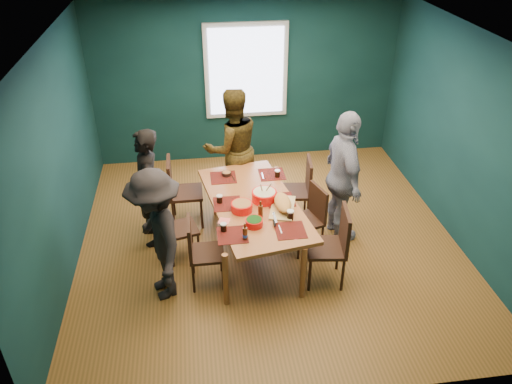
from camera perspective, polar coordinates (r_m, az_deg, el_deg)
The scene contains 26 objects.
room at distance 6.34m, azimuth 1.23°, elevation 5.98°, with size 5.01×5.01×2.71m.
dining_table at distance 6.23m, azimuth -0.23°, elevation -1.70°, with size 1.32×2.15×0.76m.
chair_left_far at distance 6.93m, azimuth -8.83°, elevation 0.55°, with size 0.45×0.45×1.00m.
chair_left_mid at distance 6.31m, azimuth -9.38°, elevation -3.70°, with size 0.48×0.48×0.88m.
chair_left_near at distance 5.87m, azimuth -6.54°, elevation -6.36°, with size 0.41×0.41×0.89m.
chair_right_far at distance 6.96m, azimuth 5.16°, elevation 0.71°, with size 0.48×0.48×0.95m.
chair_right_mid at distance 6.44m, azimuth 6.29°, elevation -2.48°, with size 0.50×0.50×0.89m.
chair_right_near at distance 5.90m, azimuth 8.95°, elevation -5.58°, with size 0.50×0.50×1.00m.
person_far_left at distance 6.53m, azimuth -12.25°, elevation 0.40°, with size 0.59×0.39×1.62m, color black.
person_back at distance 7.22m, azimuth -2.72°, elevation 5.07°, with size 0.86×0.67×1.78m, color black.
person_right at distance 6.52m, azimuth 9.96°, elevation 1.62°, with size 1.06×0.44×1.80m, color white.
person_near_left at distance 5.63m, azimuth -11.24°, elevation -4.97°, with size 1.05×0.60×1.63m, color black.
bowl_salad at distance 6.00m, azimuth -1.64°, elevation -1.67°, with size 0.26×0.26×0.11m.
bowl_dumpling at distance 6.19m, azimuth 0.95°, elevation -0.41°, with size 0.31×0.31×0.29m.
bowl_herbs at distance 5.75m, azimuth -0.21°, elevation -3.46°, with size 0.21×0.21×0.09m.
cutting_board at distance 6.04m, azimuth 3.05°, elevation -1.36°, with size 0.42×0.70×0.15m.
small_bowl at distance 6.75m, azimuth -3.38°, elevation 2.12°, with size 0.13×0.13×0.05m.
beer_bottle_a at distance 5.52m, azimuth -1.26°, elevation -4.78°, with size 0.06×0.06×0.22m.
beer_bottle_b at distance 5.87m, azimuth 0.52°, elevation -2.18°, with size 0.06×0.06×0.22m.
cola_glass_a at distance 5.66m, azimuth -3.74°, elevation -4.01°, with size 0.07×0.07×0.10m.
cola_glass_b at distance 5.86m, azimuth 3.94°, elevation -2.58°, with size 0.08×0.08×0.12m.
cola_glass_c at distance 6.70m, azimuth 2.46°, elevation 2.16°, with size 0.07×0.07×0.10m.
cola_glass_d at distance 6.16m, azimuth -4.19°, elevation -0.77°, with size 0.08×0.08×0.11m.
napkin_a at distance 6.26m, azimuth 3.42°, elevation -0.79°, with size 0.16×0.16×0.00m, color #FE6B6B.
napkin_b at distance 5.86m, azimuth -3.66°, elevation -3.31°, with size 0.13×0.13×0.00m, color #FE6B6B.
napkin_c at distance 5.63m, azimuth 4.73°, elevation -4.99°, with size 0.13×0.13×0.00m, color #FE6B6B.
Camera 1 is at (-0.90, -5.37, 4.12)m, focal length 35.00 mm.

